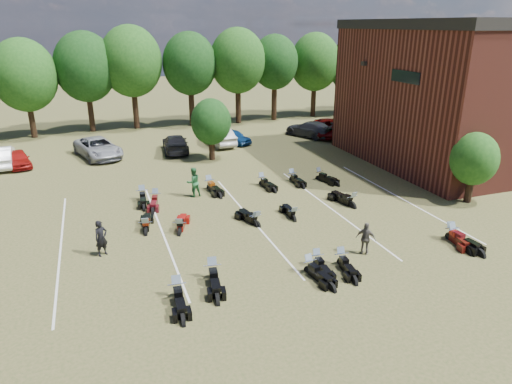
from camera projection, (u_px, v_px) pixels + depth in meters
name	position (u px, v px, depth m)	size (l,w,h in m)	color
ground	(323.00, 233.00, 24.05)	(160.00, 160.00, 0.00)	brown
car_0	(18.00, 159.00, 34.94)	(1.50, 3.73, 1.27)	maroon
car_1	(1.00, 157.00, 34.94)	(1.69, 4.84, 1.60)	white
car_2	(98.00, 148.00, 37.46)	(2.64, 5.74, 1.59)	gray
car_3	(175.00, 144.00, 39.06)	(2.04, 5.02, 1.46)	black
car_4	(234.00, 137.00, 41.82)	(1.50, 3.74, 1.27)	navy
car_5	(219.00, 136.00, 41.31)	(1.65, 4.73, 1.56)	#9E9E9A
car_6	(328.00, 128.00, 44.60)	(2.63, 5.71, 1.59)	#4F0404
car_7	(310.00, 129.00, 44.34)	(2.11, 5.18, 1.50)	#343439
person_black	(101.00, 238.00, 21.44)	(0.64, 0.42, 1.76)	black
person_green	(193.00, 182.00, 28.82)	(0.93, 0.73, 1.92)	#256535
person_grey	(366.00, 238.00, 21.58)	(0.95, 0.39, 1.61)	#58524B
motorcycle_0	(178.00, 298.00, 18.35)	(0.75, 2.36, 1.31)	black
motorcycle_1	(213.00, 279.00, 19.70)	(0.78, 2.46, 1.37)	black
motorcycle_2	(317.00, 266.00, 20.75)	(0.66, 2.07, 1.15)	black
motorcycle_3	(341.00, 265.00, 20.83)	(0.69, 2.17, 1.21)	black
motorcycle_4	(309.00, 273.00, 20.17)	(0.70, 2.19, 1.22)	black
motorcycle_5	(452.00, 241.00, 23.15)	(0.77, 2.42, 1.35)	black
motorcycle_6	(449.00, 239.00, 23.39)	(0.72, 2.25, 1.26)	#440D09
motorcycle_7	(180.00, 234.00, 23.94)	(0.73, 2.30, 1.28)	maroon
motorcycle_8	(146.00, 233.00, 23.97)	(0.74, 2.34, 1.30)	black
motorcycle_9	(255.00, 225.00, 24.93)	(0.71, 2.21, 1.23)	black
motorcycle_10	(257.00, 226.00, 24.89)	(0.69, 2.16, 1.21)	black
motorcycle_11	(294.00, 220.00, 25.60)	(0.67, 2.10, 1.17)	black
motorcycle_13	(352.00, 207.00, 27.42)	(0.80, 2.50, 1.39)	black
motorcycle_14	(156.00, 203.00, 28.08)	(0.72, 2.25, 1.26)	#4C0A12
motorcycle_16	(143.00, 200.00, 28.56)	(0.75, 2.35, 1.31)	black
motorcycle_17	(210.00, 189.00, 30.38)	(0.76, 2.39, 1.33)	black
motorcycle_18	(292.00, 181.00, 31.99)	(0.69, 2.17, 1.21)	black
motorcycle_19	(262.00, 185.00, 31.17)	(0.70, 2.20, 1.23)	black
motorcycle_20	(319.00, 180.00, 32.22)	(0.71, 2.23, 1.24)	black
tree_line	(187.00, 66.00, 47.16)	(56.00, 6.00, 9.79)	black
young_tree_near_building	(474.00, 159.00, 27.32)	(2.80, 2.80, 4.16)	black
young_tree_midfield	(211.00, 122.00, 36.03)	(3.20, 3.20, 4.70)	black
parking_lines	(251.00, 219.00, 25.75)	(20.10, 14.00, 0.01)	silver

